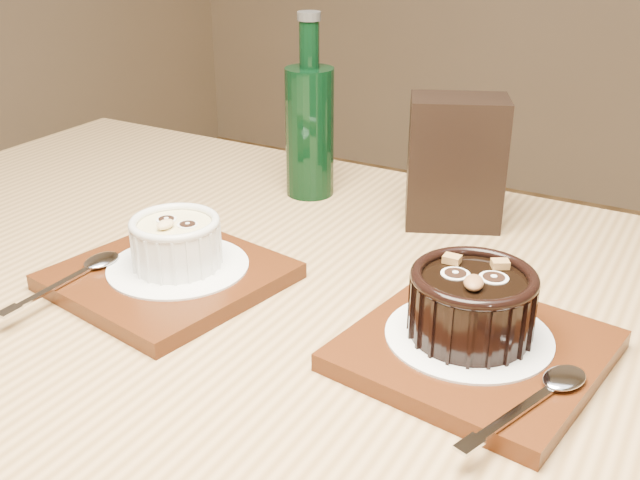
% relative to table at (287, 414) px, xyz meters
% --- Properties ---
extents(table, '(1.21, 0.81, 0.75)m').
position_rel_table_xyz_m(table, '(0.00, 0.00, 0.00)').
color(table, olive).
rests_on(table, ground).
extents(tray_left, '(0.21, 0.21, 0.01)m').
position_rel_table_xyz_m(tray_left, '(-0.13, 0.01, 0.10)').
color(tray_left, '#4C210C').
rests_on(tray_left, table).
extents(doily_left, '(0.13, 0.13, 0.00)m').
position_rel_table_xyz_m(doily_left, '(-0.13, 0.02, 0.11)').
color(doily_left, white).
rests_on(doily_left, tray_left).
extents(ramekin_white, '(0.08, 0.08, 0.05)m').
position_rel_table_xyz_m(ramekin_white, '(-0.13, 0.02, 0.13)').
color(ramekin_white, silver).
rests_on(ramekin_white, doily_left).
extents(spoon_left, '(0.03, 0.13, 0.01)m').
position_rel_table_xyz_m(spoon_left, '(-0.19, -0.04, 0.11)').
color(spoon_left, silver).
rests_on(spoon_left, tray_left).
extents(tray_right, '(0.20, 0.20, 0.01)m').
position_rel_table_xyz_m(tray_right, '(0.15, 0.03, 0.10)').
color(tray_right, '#4C210C').
rests_on(tray_right, table).
extents(doily_right, '(0.13, 0.13, 0.00)m').
position_rel_table_xyz_m(doily_right, '(0.15, 0.04, 0.11)').
color(doily_right, white).
rests_on(doily_right, tray_right).
extents(ramekin_dark, '(0.10, 0.10, 0.06)m').
position_rel_table_xyz_m(ramekin_dark, '(0.15, 0.04, 0.14)').
color(ramekin_dark, black).
rests_on(ramekin_dark, doily_right).
extents(spoon_right, '(0.07, 0.13, 0.01)m').
position_rel_table_xyz_m(spoon_right, '(0.21, -0.02, 0.11)').
color(spoon_right, silver).
rests_on(spoon_right, tray_right).
extents(condiment_stand, '(0.12, 0.10, 0.14)m').
position_rel_table_xyz_m(condiment_stand, '(0.04, 0.27, 0.16)').
color(condiment_stand, black).
rests_on(condiment_stand, table).
extents(green_bottle, '(0.06, 0.06, 0.21)m').
position_rel_table_xyz_m(green_bottle, '(-0.14, 0.28, 0.17)').
color(green_bottle, black).
rests_on(green_bottle, table).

